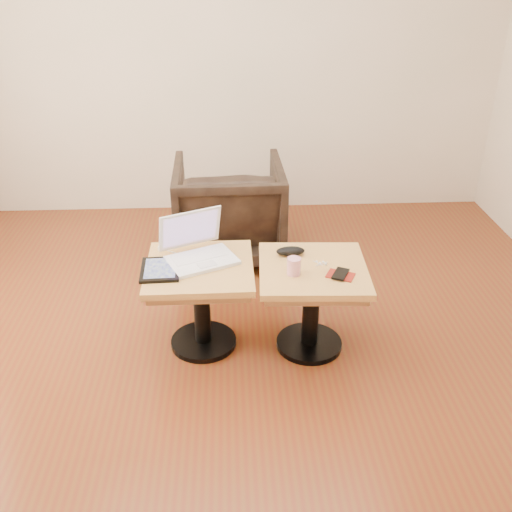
{
  "coord_description": "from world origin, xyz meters",
  "views": [
    {
      "loc": [
        -0.05,
        -2.59,
        2.09
      ],
      "look_at": [
        0.09,
        0.18,
        0.59
      ],
      "focal_mm": 40.0,
      "sensor_mm": 36.0,
      "label": 1
    }
  ],
  "objects_px": {
    "laptop": "(198,250)",
    "side_table_left": "(201,286)",
    "striped_cup": "(294,266)",
    "armchair": "(229,210)",
    "side_table_right": "(312,288)"
  },
  "relations": [
    {
      "from": "side_table_right",
      "to": "striped_cup",
      "type": "distance_m",
      "value": 0.23
    },
    {
      "from": "side_table_right",
      "to": "striped_cup",
      "type": "bearing_deg",
      "value": -145.4
    },
    {
      "from": "striped_cup",
      "to": "laptop",
      "type": "bearing_deg",
      "value": 158.33
    },
    {
      "from": "laptop",
      "to": "striped_cup",
      "type": "relative_size",
      "value": 4.89
    },
    {
      "from": "laptop",
      "to": "side_table_left",
      "type": "bearing_deg",
      "value": -108.19
    },
    {
      "from": "striped_cup",
      "to": "armchair",
      "type": "xyz_separation_m",
      "value": [
        -0.34,
        1.27,
        -0.22
      ]
    },
    {
      "from": "laptop",
      "to": "striped_cup",
      "type": "height_order",
      "value": "laptop"
    },
    {
      "from": "side_table_right",
      "to": "laptop",
      "type": "relative_size",
      "value": 1.32
    },
    {
      "from": "side_table_left",
      "to": "armchair",
      "type": "relative_size",
      "value": 0.74
    },
    {
      "from": "laptop",
      "to": "armchair",
      "type": "distance_m",
      "value": 1.1
    },
    {
      "from": "striped_cup",
      "to": "armchair",
      "type": "distance_m",
      "value": 1.33
    },
    {
      "from": "side_table_left",
      "to": "laptop",
      "type": "height_order",
      "value": "laptop"
    },
    {
      "from": "side_table_left",
      "to": "striped_cup",
      "type": "xyz_separation_m",
      "value": [
        0.51,
        -0.12,
        0.18
      ]
    },
    {
      "from": "laptop",
      "to": "armchair",
      "type": "xyz_separation_m",
      "value": [
        0.18,
        1.06,
        -0.22
      ]
    },
    {
      "from": "side_table_left",
      "to": "side_table_right",
      "type": "bearing_deg",
      "value": -4.89
    }
  ]
}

